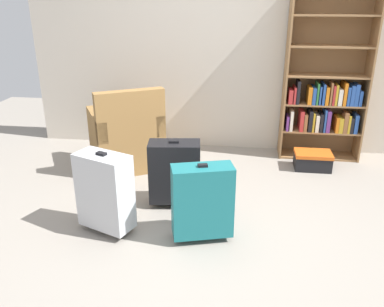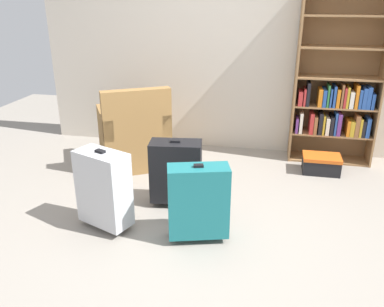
% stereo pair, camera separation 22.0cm
% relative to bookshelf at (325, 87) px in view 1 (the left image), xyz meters
% --- Properties ---
extents(ground_plane, '(8.08, 8.08, 0.00)m').
position_rel_bookshelf_xyz_m(ground_plane, '(-1.14, -1.81, -0.82)').
color(ground_plane, gray).
extents(back_wall, '(4.61, 0.10, 2.60)m').
position_rel_bookshelf_xyz_m(back_wall, '(-1.14, 0.20, 0.48)').
color(back_wall, beige).
rests_on(back_wall, ground).
extents(bookshelf, '(0.89, 0.31, 1.88)m').
position_rel_bookshelf_xyz_m(bookshelf, '(0.00, 0.00, 0.00)').
color(bookshelf, olive).
rests_on(bookshelf, ground).
extents(armchair, '(0.95, 0.95, 0.90)m').
position_rel_bookshelf_xyz_m(armchair, '(-2.13, -0.59, -0.51)').
color(armchair, olive).
rests_on(armchair, ground).
extents(mug, '(0.12, 0.08, 0.10)m').
position_rel_bookshelf_xyz_m(mug, '(-1.63, -0.65, -0.77)').
color(mug, red).
rests_on(mug, ground).
extents(storage_box, '(0.39, 0.27, 0.19)m').
position_rel_bookshelf_xyz_m(storage_box, '(-0.12, -0.40, -0.72)').
color(storage_box, black).
rests_on(storage_box, ground).
extents(suitcase_silver, '(0.48, 0.36, 0.68)m').
position_rel_bookshelf_xyz_m(suitcase_silver, '(-1.93, -1.88, -0.47)').
color(suitcase_silver, '#B7BABF').
rests_on(suitcase_silver, ground).
extents(suitcase_black, '(0.47, 0.28, 0.61)m').
position_rel_bookshelf_xyz_m(suitcase_black, '(-1.47, -1.38, -0.50)').
color(suitcase_black, black).
rests_on(suitcase_black, ground).
extents(suitcase_teal, '(0.49, 0.31, 0.63)m').
position_rel_bookshelf_xyz_m(suitcase_teal, '(-1.17, -1.90, -0.49)').
color(suitcase_teal, '#19666B').
rests_on(suitcase_teal, ground).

